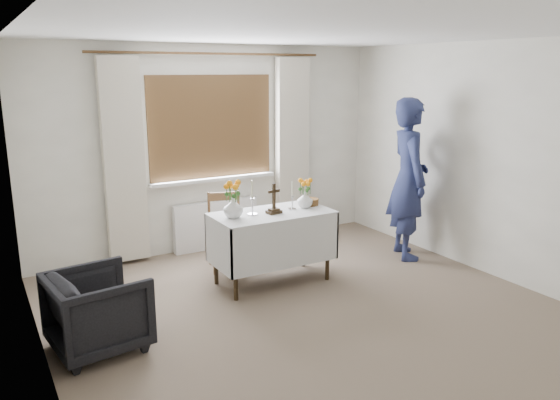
% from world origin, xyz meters
% --- Properties ---
extents(ground, '(5.00, 5.00, 0.00)m').
position_xyz_m(ground, '(0.00, 0.00, 0.00)').
color(ground, '#7B6755').
rests_on(ground, ground).
extents(altar_table, '(1.24, 0.64, 0.76)m').
position_xyz_m(altar_table, '(0.06, 1.07, 0.38)').
color(altar_table, silver).
rests_on(altar_table, ground).
extents(wooden_chair, '(0.48, 0.48, 0.86)m').
position_xyz_m(wooden_chair, '(-0.19, 1.68, 0.43)').
color(wooden_chair, brown).
rests_on(wooden_chair, ground).
extents(armchair, '(0.80, 0.78, 0.65)m').
position_xyz_m(armchair, '(-1.84, 0.51, 0.33)').
color(armchair, black).
rests_on(armchair, ground).
extents(person, '(0.69, 0.81, 1.89)m').
position_xyz_m(person, '(1.85, 1.00, 0.95)').
color(person, navy).
rests_on(person, ground).
extents(radiator, '(1.10, 0.10, 0.60)m').
position_xyz_m(radiator, '(0.00, 2.42, 0.30)').
color(radiator, white).
rests_on(radiator, ground).
extents(wooden_cross, '(0.16, 0.12, 0.31)m').
position_xyz_m(wooden_cross, '(0.06, 1.03, 0.92)').
color(wooden_cross, black).
rests_on(wooden_cross, altar_table).
extents(candlestick_left, '(0.13, 0.13, 0.36)m').
position_xyz_m(candlestick_left, '(-0.16, 1.09, 0.94)').
color(candlestick_left, silver).
rests_on(candlestick_left, altar_table).
extents(candlestick_right, '(0.10, 0.10, 0.30)m').
position_xyz_m(candlestick_right, '(0.30, 1.07, 0.91)').
color(candlestick_right, silver).
rests_on(candlestick_right, altar_table).
extents(flower_vase_left, '(0.23, 0.23, 0.20)m').
position_xyz_m(flower_vase_left, '(-0.38, 1.08, 0.86)').
color(flower_vase_left, silver).
rests_on(flower_vase_left, altar_table).
extents(flower_vase_right, '(0.21, 0.21, 0.17)m').
position_xyz_m(flower_vase_right, '(0.46, 1.07, 0.85)').
color(flower_vase_right, silver).
rests_on(flower_vase_right, altar_table).
extents(wicker_basket, '(0.24, 0.24, 0.07)m').
position_xyz_m(wicker_basket, '(0.57, 1.14, 0.80)').
color(wicker_basket, brown).
rests_on(wicker_basket, altar_table).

